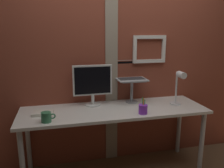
{
  "coord_description": "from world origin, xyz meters",
  "views": [
    {
      "loc": [
        -0.7,
        -2.25,
        1.58
      ],
      "look_at": [
        -0.13,
        0.15,
        1.0
      ],
      "focal_mm": 37.56,
      "sensor_mm": 36.0,
      "label": 1
    }
  ],
  "objects_px": {
    "pen_cup": "(143,109)",
    "desk_lamp": "(179,84)",
    "monitor": "(93,82)",
    "laptop": "(130,74)",
    "coffee_mug": "(46,117)"
  },
  "relations": [
    {
      "from": "coffee_mug",
      "to": "desk_lamp",
      "type": "bearing_deg",
      "value": 6.21
    },
    {
      "from": "coffee_mug",
      "to": "monitor",
      "type": "bearing_deg",
      "value": 38.6
    },
    {
      "from": "pen_cup",
      "to": "coffee_mug",
      "type": "bearing_deg",
      "value": 180.0
    },
    {
      "from": "monitor",
      "to": "laptop",
      "type": "relative_size",
      "value": 1.35
    },
    {
      "from": "desk_lamp",
      "to": "pen_cup",
      "type": "height_order",
      "value": "desk_lamp"
    },
    {
      "from": "pen_cup",
      "to": "coffee_mug",
      "type": "distance_m",
      "value": 0.93
    },
    {
      "from": "pen_cup",
      "to": "desk_lamp",
      "type": "bearing_deg",
      "value": 18.08
    },
    {
      "from": "laptop",
      "to": "pen_cup",
      "type": "xyz_separation_m",
      "value": [
        -0.01,
        -0.45,
        -0.27
      ]
    },
    {
      "from": "laptop",
      "to": "pen_cup",
      "type": "bearing_deg",
      "value": -90.93
    },
    {
      "from": "laptop",
      "to": "coffee_mug",
      "type": "height_order",
      "value": "laptop"
    },
    {
      "from": "monitor",
      "to": "desk_lamp",
      "type": "relative_size",
      "value": 1.16
    },
    {
      "from": "monitor",
      "to": "laptop",
      "type": "xyz_separation_m",
      "value": [
        0.45,
        0.06,
        0.06
      ]
    },
    {
      "from": "monitor",
      "to": "coffee_mug",
      "type": "bearing_deg",
      "value": -141.4
    },
    {
      "from": "monitor",
      "to": "coffee_mug",
      "type": "xyz_separation_m",
      "value": [
        -0.49,
        -0.39,
        -0.22
      ]
    },
    {
      "from": "desk_lamp",
      "to": "coffee_mug",
      "type": "relative_size",
      "value": 3.0
    }
  ]
}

